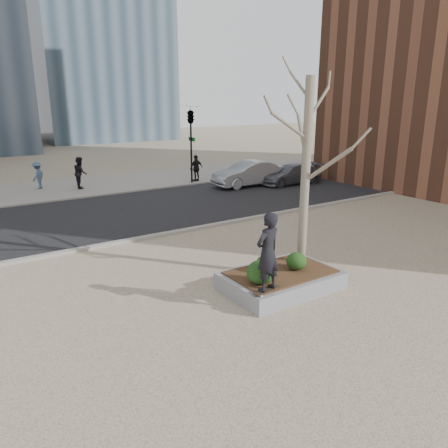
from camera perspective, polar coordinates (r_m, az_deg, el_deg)
ground at (r=11.41m, az=3.49°, el=-9.51°), size 120.00×120.00×0.00m
street at (r=19.84m, az=-14.09°, el=1.28°), size 60.00×8.00×0.02m
far_sidewalk at (r=26.40m, az=-19.27°, el=4.49°), size 60.00×6.00×0.02m
planter at (r=11.89m, az=7.40°, el=-7.32°), size 3.00×2.00×0.45m
planter_mulch at (r=11.80m, az=7.45°, el=-6.23°), size 2.70×1.70×0.04m
sycamore_tree at (r=11.87m, az=10.80°, el=10.34°), size 2.80×2.80×6.60m
shrub_left at (r=10.89m, az=4.79°, el=-6.30°), size 0.70×0.70×0.59m
shrub_middle at (r=11.69m, az=5.40°, el=-5.15°), size 0.50×0.50×0.42m
shrub_right at (r=11.90m, az=9.46°, el=-4.79°), size 0.55×0.55×0.47m
skateboard at (r=10.61m, az=5.57°, el=-8.71°), size 0.80×0.34×0.08m
skateboarder at (r=10.23m, az=5.72°, el=-3.67°), size 0.77×0.58×1.91m
car_silver at (r=25.40m, az=3.21°, el=6.59°), size 4.34×1.62×1.42m
car_third at (r=26.27m, az=8.66°, el=6.46°), size 4.11×1.89×1.16m
pedestrian_a at (r=25.91m, az=-18.25°, el=6.39°), size 0.81×0.96×1.77m
pedestrian_b at (r=26.57m, az=-23.13°, el=5.87°), size 1.05×1.13×1.53m
pedestrian_c at (r=26.86m, az=-3.64°, el=7.30°), size 0.98×0.52×1.60m
traffic_light_far at (r=26.24m, az=-4.31°, el=10.22°), size 0.60×2.48×4.50m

